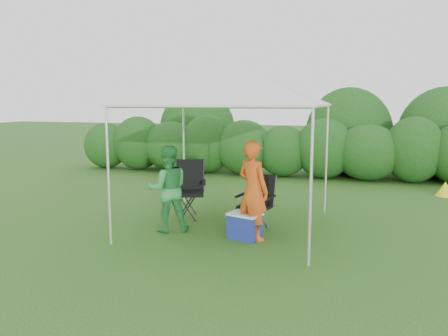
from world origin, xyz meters
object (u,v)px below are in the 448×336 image
(canopy, at_px, (232,84))
(cooler, at_px, (245,226))
(chair_left, at_px, (188,185))
(man, at_px, (253,191))
(chair_right, at_px, (258,199))
(woman, at_px, (168,189))

(canopy, relative_size, cooler, 5.26)
(canopy, bearing_deg, cooler, -57.52)
(chair_left, distance_m, man, 1.81)
(man, bearing_deg, cooler, 40.94)
(chair_right, height_order, chair_left, chair_left)
(chair_right, relative_size, cooler, 1.59)
(cooler, bearing_deg, woman, -163.75)
(chair_left, height_order, woman, woman)
(chair_left, relative_size, woman, 0.74)
(woman, relative_size, cooler, 2.47)
(canopy, relative_size, man, 1.96)
(man, xyz_separation_m, cooler, (-0.12, -0.02, -0.58))
(chair_right, distance_m, man, 0.64)
(canopy, bearing_deg, chair_left, 157.68)
(man, bearing_deg, chair_right, -55.10)
(chair_left, relative_size, man, 0.69)
(chair_right, distance_m, cooler, 0.69)
(canopy, height_order, man, canopy)
(canopy, height_order, chair_left, canopy)
(canopy, distance_m, cooler, 2.37)
(cooler, bearing_deg, canopy, 140.67)
(chair_left, distance_m, woman, 0.98)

